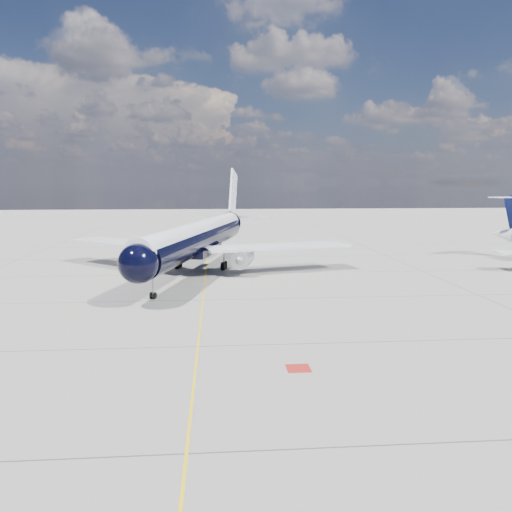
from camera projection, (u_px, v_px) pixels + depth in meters
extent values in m
plane|color=gray|center=(206.00, 268.00, 71.91)|extent=(320.00, 320.00, 0.00)
cube|color=yellow|center=(206.00, 274.00, 66.98)|extent=(0.16, 160.00, 0.01)
cube|color=maroon|center=(298.00, 368.00, 33.01)|extent=(1.60, 1.60, 0.01)
cylinder|color=black|center=(198.00, 240.00, 68.82)|extent=(13.41, 39.44, 3.96)
sphere|color=black|center=(138.00, 264.00, 48.45)|extent=(4.80, 4.80, 3.96)
cone|color=black|center=(234.00, 221.00, 92.66)|extent=(5.61, 8.04, 3.96)
cylinder|color=white|center=(197.00, 232.00, 68.67)|extent=(13.06, 41.25, 3.09)
cube|color=black|center=(137.00, 258.00, 48.16)|extent=(2.73, 1.82, 0.57)
cube|color=white|center=(128.00, 243.00, 72.24)|extent=(18.39, 17.27, 0.33)
cube|color=white|center=(278.00, 246.00, 68.73)|extent=(20.70, 9.92, 0.33)
cube|color=black|center=(198.00, 250.00, 69.03)|extent=(6.77, 11.18, 1.04)
cylinder|color=#BBBBC3|center=(146.00, 256.00, 68.18)|extent=(3.43, 5.22, 2.34)
cylinder|color=#BBBBC3|center=(243.00, 258.00, 66.01)|extent=(3.43, 5.22, 2.34)
sphere|color=gray|center=(139.00, 258.00, 66.04)|extent=(1.39, 1.39, 1.15)
sphere|color=gray|center=(240.00, 261.00, 63.87)|extent=(1.39, 1.39, 1.15)
cube|color=white|center=(146.00, 250.00, 68.27)|extent=(1.03, 3.30, 1.15)
cube|color=white|center=(243.00, 252.00, 66.10)|extent=(1.03, 3.30, 1.15)
cube|color=white|center=(233.00, 193.00, 91.38)|extent=(1.92, 6.50, 8.90)
cube|color=white|center=(234.00, 217.00, 92.54)|extent=(13.97, 6.51, 0.23)
cylinder|color=gray|center=(153.00, 287.00, 52.46)|extent=(0.23, 0.23, 2.19)
cylinder|color=black|center=(151.00, 296.00, 52.63)|extent=(0.36, 0.75, 0.73)
cylinder|color=black|center=(155.00, 296.00, 52.57)|extent=(0.36, 0.75, 0.73)
cylinder|color=gray|center=(178.00, 259.00, 71.32)|extent=(0.33, 0.33, 1.98)
cylinder|color=gray|center=(224.00, 260.00, 70.25)|extent=(0.33, 0.33, 1.98)
cylinder|color=black|center=(177.00, 265.00, 70.88)|extent=(0.73, 1.23, 1.15)
cylinder|color=black|center=(180.00, 264.00, 72.00)|extent=(0.73, 1.23, 1.15)
cylinder|color=black|center=(223.00, 266.00, 69.81)|extent=(0.73, 1.23, 1.15)
cylinder|color=black|center=(225.00, 265.00, 70.93)|extent=(0.73, 1.23, 1.15)
cone|color=white|center=(504.00, 234.00, 83.73)|extent=(4.02, 5.63, 2.74)
cube|color=white|center=(512.00, 197.00, 81.97)|extent=(8.36, 4.17, 0.16)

